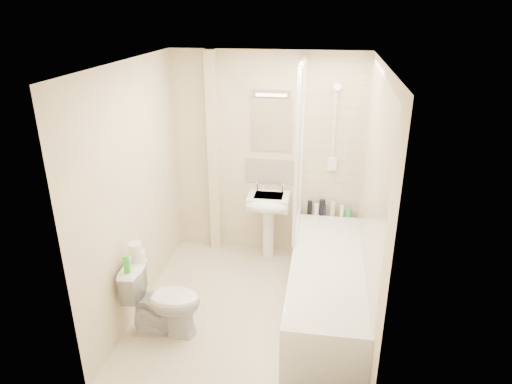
# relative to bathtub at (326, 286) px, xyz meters

# --- Properties ---
(floor) EXTENTS (2.50, 2.50, 0.00)m
(floor) POSITION_rel_bathtub_xyz_m (-0.75, -0.08, -0.29)
(floor) COLOR beige
(floor) RESTS_ON ground
(wall_back) EXTENTS (2.20, 0.02, 2.40)m
(wall_back) POSITION_rel_bathtub_xyz_m (-0.75, 1.17, 0.91)
(wall_back) COLOR beige
(wall_back) RESTS_ON ground
(wall_left) EXTENTS (0.02, 2.50, 2.40)m
(wall_left) POSITION_rel_bathtub_xyz_m (-1.85, -0.08, 0.91)
(wall_left) COLOR beige
(wall_left) RESTS_ON ground
(wall_right) EXTENTS (0.02, 2.50, 2.40)m
(wall_right) POSITION_rel_bathtub_xyz_m (0.35, -0.08, 0.91)
(wall_right) COLOR beige
(wall_right) RESTS_ON ground
(ceiling) EXTENTS (2.20, 2.50, 0.02)m
(ceiling) POSITION_rel_bathtub_xyz_m (-0.75, -0.08, 2.11)
(ceiling) COLOR white
(ceiling) RESTS_ON wall_back
(tile_back) EXTENTS (0.70, 0.01, 1.75)m
(tile_back) POSITION_rel_bathtub_xyz_m (0.00, 1.15, 1.14)
(tile_back) COLOR beige
(tile_back) RESTS_ON wall_back
(tile_right) EXTENTS (0.01, 2.10, 1.75)m
(tile_right) POSITION_rel_bathtub_xyz_m (0.34, 0.00, 1.14)
(tile_right) COLOR beige
(tile_right) RESTS_ON wall_right
(pipe_boxing) EXTENTS (0.12, 0.12, 2.40)m
(pipe_boxing) POSITION_rel_bathtub_xyz_m (-1.37, 1.11, 0.91)
(pipe_boxing) COLOR beige
(pipe_boxing) RESTS_ON ground
(splashback) EXTENTS (0.60, 0.02, 0.30)m
(splashback) POSITION_rel_bathtub_xyz_m (-0.70, 1.16, 0.74)
(splashback) COLOR beige
(splashback) RESTS_ON wall_back
(mirror) EXTENTS (0.46, 0.01, 0.60)m
(mirror) POSITION_rel_bathtub_xyz_m (-0.70, 1.15, 1.29)
(mirror) COLOR white
(mirror) RESTS_ON wall_back
(strip_light) EXTENTS (0.42, 0.07, 0.07)m
(strip_light) POSITION_rel_bathtub_xyz_m (-0.70, 1.13, 1.66)
(strip_light) COLOR silver
(strip_light) RESTS_ON wall_back
(bathtub) EXTENTS (0.70, 2.10, 0.55)m
(bathtub) POSITION_rel_bathtub_xyz_m (0.00, 0.00, 0.00)
(bathtub) COLOR white
(bathtub) RESTS_ON ground
(shower_screen) EXTENTS (0.04, 0.92, 1.80)m
(shower_screen) POSITION_rel_bathtub_xyz_m (-0.35, 0.71, 1.16)
(shower_screen) COLOR white
(shower_screen) RESTS_ON bathtub
(shower_fixture) EXTENTS (0.10, 0.16, 0.99)m
(shower_fixture) POSITION_rel_bathtub_xyz_m (-0.00, 1.11, 1.26)
(shower_fixture) COLOR white
(shower_fixture) RESTS_ON wall_back
(pedestal_sink) EXTENTS (0.48, 0.45, 0.92)m
(pedestal_sink) POSITION_rel_bathtub_xyz_m (-0.70, 0.93, 0.36)
(pedestal_sink) COLOR white
(pedestal_sink) RESTS_ON ground
(bottle_black_a) EXTENTS (0.05, 0.05, 0.16)m
(bottle_black_a) POSITION_rel_bathtub_xyz_m (-0.23, 1.08, 0.34)
(bottle_black_a) COLOR black
(bottle_black_a) RESTS_ON bathtub
(bottle_white_a) EXTENTS (0.06, 0.06, 0.14)m
(bottle_white_a) POSITION_rel_bathtub_xyz_m (-0.15, 1.08, 0.33)
(bottle_white_a) COLOR white
(bottle_white_a) RESTS_ON bathtub
(bottle_black_b) EXTENTS (0.07, 0.07, 0.19)m
(bottle_black_b) POSITION_rel_bathtub_xyz_m (-0.08, 1.08, 0.35)
(bottle_black_b) COLOR black
(bottle_black_b) RESTS_ON bathtub
(bottle_blue) EXTENTS (0.05, 0.05, 0.13)m
(bottle_blue) POSITION_rel_bathtub_xyz_m (-0.06, 1.08, 0.32)
(bottle_blue) COLOR #111D4E
(bottle_blue) RESTS_ON bathtub
(bottle_cream) EXTENTS (0.06, 0.06, 0.17)m
(bottle_cream) POSITION_rel_bathtub_xyz_m (0.04, 1.08, 0.35)
(bottle_cream) COLOR beige
(bottle_cream) RESTS_ON bathtub
(bottle_white_b) EXTENTS (0.05, 0.05, 0.13)m
(bottle_white_b) POSITION_rel_bathtub_xyz_m (0.15, 1.08, 0.33)
(bottle_white_b) COLOR white
(bottle_white_b) RESTS_ON bathtub
(bottle_green) EXTENTS (0.06, 0.06, 0.09)m
(bottle_green) POSITION_rel_bathtub_xyz_m (0.22, 1.08, 0.31)
(bottle_green) COLOR green
(bottle_green) RESTS_ON bathtub
(toilet) EXTENTS (0.45, 0.72, 0.69)m
(toilet) POSITION_rel_bathtub_xyz_m (-1.47, -0.54, 0.06)
(toilet) COLOR white
(toilet) RESTS_ON ground
(toilet_roll_lower) EXTENTS (0.12, 0.12, 0.09)m
(toilet_roll_lower) POSITION_rel_bathtub_xyz_m (-1.70, -0.46, 0.45)
(toilet_roll_lower) COLOR white
(toilet_roll_lower) RESTS_ON toilet
(toilet_roll_upper) EXTENTS (0.12, 0.12, 0.09)m
(toilet_roll_upper) POSITION_rel_bathtub_xyz_m (-1.72, -0.48, 0.54)
(toilet_roll_upper) COLOR white
(toilet_roll_upper) RESTS_ON toilet_roll_lower
(green_bottle) EXTENTS (0.06, 0.06, 0.17)m
(green_bottle) POSITION_rel_bathtub_xyz_m (-1.72, -0.67, 0.49)
(green_bottle) COLOR green
(green_bottle) RESTS_ON toilet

